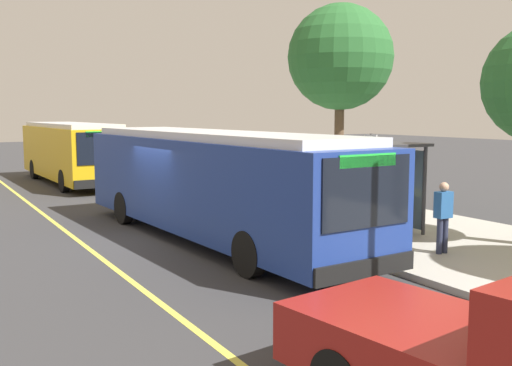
{
  "coord_description": "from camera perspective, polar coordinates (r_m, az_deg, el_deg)",
  "views": [
    {
      "loc": [
        15.27,
        -5.93,
        3.44
      ],
      "look_at": [
        2.45,
        1.52,
        1.68
      ],
      "focal_mm": 41.54,
      "sensor_mm": 36.0,
      "label": 1
    }
  ],
  "objects": [
    {
      "name": "route_sign_post",
      "position": [
        14.43,
        10.93,
        0.74
      ],
      "size": [
        0.44,
        0.08,
        2.8
      ],
      "color": "#333338",
      "rests_on": "sidewalk_curb"
    },
    {
      "name": "transit_bus_main",
      "position": [
        16.0,
        -4.25,
        0.2
      ],
      "size": [
        12.08,
        3.2,
        2.95
      ],
      "color": "navy",
      "rests_on": "ground_plane"
    },
    {
      "name": "bus_shelter",
      "position": [
        17.26,
        11.29,
        1.57
      ],
      "size": [
        2.9,
        1.6,
        2.48
      ],
      "color": "#333338",
      "rests_on": "sidewalk_curb"
    },
    {
      "name": "sidewalk_curb",
      "position": [
        19.67,
        7.72,
        -3.14
      ],
      "size": [
        44.0,
        6.4,
        0.15
      ],
      "primitive_type": "cube",
      "color": "#B7B2A8",
      "rests_on": "ground_plane"
    },
    {
      "name": "pedestrian_commuter",
      "position": [
        14.53,
        17.57,
        -2.76
      ],
      "size": [
        0.24,
        0.4,
        1.69
      ],
      "color": "#282D47",
      "rests_on": "sidewalk_curb"
    },
    {
      "name": "lane_stripe_center",
      "position": [
        16.09,
        -16.14,
        -5.83
      ],
      "size": [
        36.0,
        0.14,
        0.01
      ],
      "primitive_type": "cube",
      "color": "#E0D64C",
      "rests_on": "ground_plane"
    },
    {
      "name": "ground_plane",
      "position": [
        16.74,
        -8.79,
        -5.17
      ],
      "size": [
        120.0,
        120.0,
        0.0
      ],
      "primitive_type": "plane",
      "color": "#38383A"
    },
    {
      "name": "street_tree_downstreet",
      "position": [
        22.86,
        8.12,
        11.84
      ],
      "size": [
        3.95,
        3.95,
        7.34
      ],
      "color": "brown",
      "rests_on": "sidewalk_curb"
    },
    {
      "name": "transit_bus_second",
      "position": [
        30.27,
        -17.36,
        3.01
      ],
      "size": [
        10.45,
        2.83,
        2.95
      ],
      "color": "gold",
      "rests_on": "ground_plane"
    },
    {
      "name": "waiting_bench",
      "position": [
        17.22,
        11.55,
        -2.76
      ],
      "size": [
        1.6,
        0.48,
        0.95
      ],
      "color": "brown",
      "rests_on": "sidewalk_curb"
    }
  ]
}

